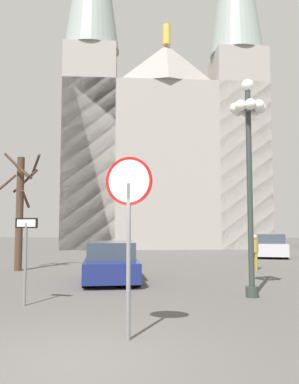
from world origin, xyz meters
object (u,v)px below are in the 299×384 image
at_px(cathedral, 162,135).
at_px(parked_car_far_silver, 269,246).
at_px(street_lamp, 249,143).
at_px(bare_tree, 20,207).
at_px(one_way_arrow_sign, 26,249).
at_px(parked_car_near_navy, 111,263).
at_px(stop_sign, 129,208).
at_px(pedestrian_walking, 255,249).

height_order(cathedral, parked_car_far_silver, cathedral).
bearing_deg(street_lamp, bare_tree, 147.35).
relative_size(one_way_arrow_sign, parked_car_near_navy, 0.51).
distance_m(stop_sign, parked_car_near_navy, 7.60).
height_order(bare_tree, pedestrian_walking, bare_tree).
height_order(bare_tree, parked_car_far_silver, bare_tree).
bearing_deg(street_lamp, one_way_arrow_sign, -165.38).
distance_m(stop_sign, street_lamp, 5.68).
relative_size(street_lamp, bare_tree, 1.20).
height_order(one_way_arrow_sign, pedestrian_walking, one_way_arrow_sign).
relative_size(cathedral, stop_sign, 11.21).
bearing_deg(pedestrian_walking, bare_tree, -175.23).
bearing_deg(pedestrian_walking, one_way_arrow_sign, -131.79).
height_order(one_way_arrow_sign, bare_tree, bare_tree).
xyz_separation_m(stop_sign, parked_car_near_navy, (-1.50, 7.25, -1.68)).
relative_size(one_way_arrow_sign, bare_tree, 0.42).
relative_size(street_lamp, parked_car_near_navy, 1.46).
bearing_deg(one_way_arrow_sign, cathedral, 84.69).
bearing_deg(cathedral, pedestrian_walking, -76.17).
height_order(stop_sign, parked_car_near_navy, stop_sign).
bearing_deg(street_lamp, cathedral, 97.28).
height_order(cathedral, pedestrian_walking, cathedral).
bearing_deg(stop_sign, parked_car_near_navy, 101.71).
bearing_deg(parked_car_far_silver, stop_sign, -110.27).
xyz_separation_m(stop_sign, parked_car_far_silver, (6.95, 18.81, -1.65)).
relative_size(bare_tree, parked_car_far_silver, 1.12).
distance_m(bare_tree, parked_car_near_navy, 5.95).
bearing_deg(bare_tree, parked_car_far_silver, 33.16).
relative_size(stop_sign, bare_tree, 0.62).
bearing_deg(stop_sign, one_way_arrow_sign, 136.90).
relative_size(one_way_arrow_sign, pedestrian_walking, 1.39).
height_order(cathedral, parked_car_near_navy, cathedral).
bearing_deg(street_lamp, pedestrian_walking, 77.79).
height_order(one_way_arrow_sign, street_lamp, street_lamp).
relative_size(street_lamp, parked_car_far_silver, 1.35).
distance_m(cathedral, street_lamp, 27.46).
xyz_separation_m(parked_car_far_silver, pedestrian_walking, (-2.47, -7.69, 0.27)).
xyz_separation_m(bare_tree, pedestrian_walking, (10.66, 0.89, -1.88)).
bearing_deg(parked_car_far_silver, bare_tree, -146.84).
xyz_separation_m(stop_sign, street_lamp, (3.01, 4.35, 2.07)).
xyz_separation_m(one_way_arrow_sign, pedestrian_walking, (7.45, 8.34, -0.46)).
bearing_deg(one_way_arrow_sign, stop_sign, -43.10).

